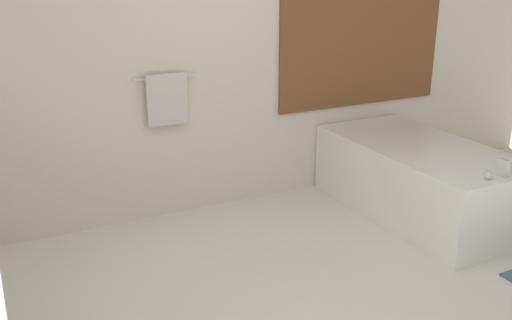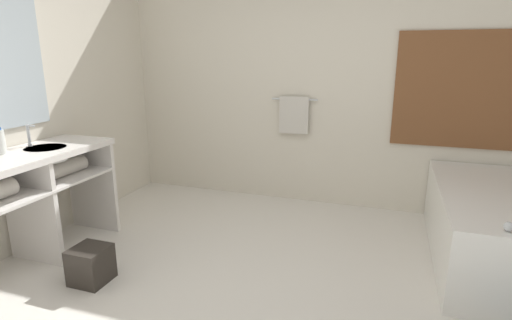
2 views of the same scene
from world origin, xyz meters
The scene contains 7 objects.
ground_plane centered at (0.00, 0.00, 0.00)m, with size 16.00×16.00×0.00m, color silver.
wall_back_with_blinds centered at (0.05, 2.23, 1.35)m, with size 7.40×0.13×2.70m.
vanity_counter centered at (-1.90, 0.16, 0.64)m, with size 0.56×1.40×0.89m.
sink_faucet centered at (-2.06, 0.35, 0.98)m, with size 0.09×0.04×0.18m.
bathtub centered at (1.56, 1.31, 0.32)m, with size 0.90×1.77×0.71m.
water_bottle_1 centered at (-2.04, 0.08, 0.99)m, with size 0.07×0.07×0.20m.
waste_bin centered at (-1.29, 0.03, 0.13)m, with size 0.25×0.25×0.27m.
Camera 2 is at (0.69, -2.05, 1.61)m, focal length 28.00 mm.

